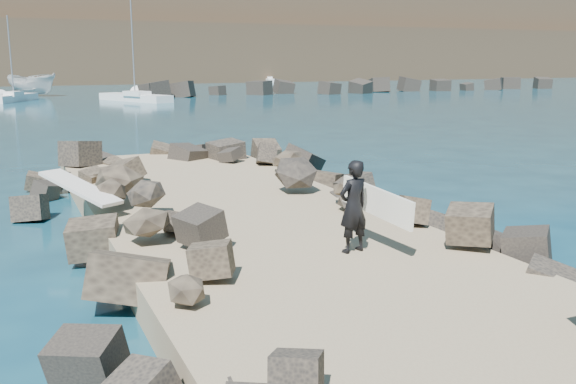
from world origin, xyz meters
The scene contains 12 objects.
ground centered at (0.00, 0.00, 0.00)m, with size 800.00×800.00×0.00m, color #0F384C.
jetty centered at (0.00, -2.00, 0.30)m, with size 6.00×26.00×0.60m, color #8C7759.
riprap_left centered at (-2.90, -1.50, 0.50)m, with size 2.60×22.00×1.00m, color black.
riprap_right centered at (2.90, -1.50, 0.50)m, with size 2.60×22.00×1.00m, color black.
breakwater_secondary centered at (35.00, 55.00, 0.60)m, with size 52.00×4.00×1.20m, color black.
headland centered at (10.00, 160.00, 16.00)m, with size 360.00×140.00×32.00m, color #2D4919.
surfboard_resting centered at (-3.22, 2.77, 1.04)m, with size 0.55×2.21×0.07m, color silver.
boat_imported centered at (-1.56, 62.58, 1.22)m, with size 2.37×6.31×2.44m, color silver.
surfer_with_board centered at (0.79, -2.12, 1.41)m, with size 0.89×1.98×1.60m.
sailboat_f centered at (36.83, 90.75, 0.35)m, with size 1.70×5.25×6.42m.
sailboat_c centered at (6.78, 49.62, 0.35)m, with size 5.56×8.87×10.53m.
sailboat_b centered at (-3.60, 53.46, 0.35)m, with size 4.46×6.34×7.89m.
Camera 1 is at (-4.58, -11.36, 3.85)m, focal length 40.00 mm.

